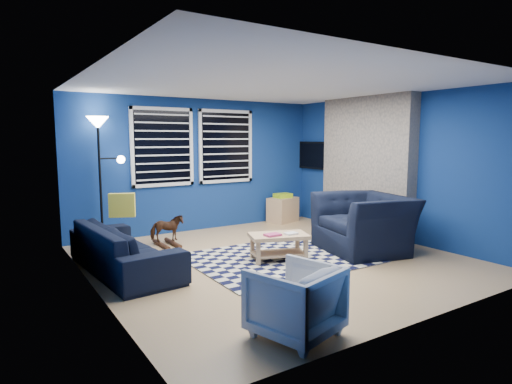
% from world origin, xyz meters
% --- Properties ---
extents(floor, '(5.00, 5.00, 0.00)m').
position_xyz_m(floor, '(0.00, 0.00, 0.00)').
color(floor, tan).
rests_on(floor, ground).
extents(ceiling, '(5.00, 5.00, 0.00)m').
position_xyz_m(ceiling, '(0.00, 0.00, 2.50)').
color(ceiling, white).
rests_on(ceiling, wall_back).
extents(wall_back, '(5.00, 0.00, 5.00)m').
position_xyz_m(wall_back, '(0.00, 2.50, 1.25)').
color(wall_back, navy).
rests_on(wall_back, floor).
extents(wall_left, '(0.00, 5.00, 5.00)m').
position_xyz_m(wall_left, '(-2.50, 0.00, 1.25)').
color(wall_left, navy).
rests_on(wall_left, floor).
extents(wall_right, '(0.00, 5.00, 5.00)m').
position_xyz_m(wall_right, '(2.50, 0.00, 1.25)').
color(wall_right, navy).
rests_on(wall_right, floor).
extents(fireplace, '(0.65, 2.00, 2.50)m').
position_xyz_m(fireplace, '(2.36, 0.50, 1.20)').
color(fireplace, gray).
rests_on(fireplace, floor).
extents(window_left, '(1.17, 0.06, 1.42)m').
position_xyz_m(window_left, '(-0.75, 2.46, 1.60)').
color(window_left, black).
rests_on(window_left, wall_back).
extents(window_right, '(1.17, 0.06, 1.42)m').
position_xyz_m(window_right, '(0.55, 2.46, 1.60)').
color(window_right, black).
rests_on(window_right, wall_back).
extents(tv, '(0.07, 1.00, 0.58)m').
position_xyz_m(tv, '(2.45, 2.00, 1.40)').
color(tv, black).
rests_on(tv, wall_right).
extents(rug, '(2.52, 2.02, 0.02)m').
position_xyz_m(rug, '(0.07, 0.01, 0.01)').
color(rug, black).
rests_on(rug, floor).
extents(sofa, '(2.20, 1.01, 0.63)m').
position_xyz_m(sofa, '(-2.00, 0.65, 0.31)').
color(sofa, black).
rests_on(sofa, floor).
extents(armchair_big, '(1.58, 1.45, 0.88)m').
position_xyz_m(armchair_big, '(1.44, -0.36, 0.44)').
color(armchair_big, black).
rests_on(armchair_big, floor).
extents(armchair_bent, '(0.85, 0.87, 0.64)m').
position_xyz_m(armchair_bent, '(-1.26, -2.07, 0.32)').
color(armchair_bent, gray).
rests_on(armchair_bent, floor).
extents(rocking_horse, '(0.37, 0.57, 0.45)m').
position_xyz_m(rocking_horse, '(-1.03, 1.62, 0.29)').
color(rocking_horse, '#4C2F18').
rests_on(rocking_horse, floor).
extents(coffee_table, '(0.93, 0.72, 0.41)m').
position_xyz_m(coffee_table, '(0.00, -0.08, 0.29)').
color(coffee_table, tan).
rests_on(coffee_table, rug).
extents(cabinet, '(0.71, 0.57, 0.61)m').
position_xyz_m(cabinet, '(1.79, 2.25, 0.27)').
color(cabinet, tan).
rests_on(cabinet, floor).
extents(floor_lamp, '(0.57, 0.35, 2.10)m').
position_xyz_m(floor_lamp, '(-1.88, 2.25, 1.72)').
color(floor_lamp, black).
rests_on(floor_lamp, floor).
extents(throw_pillow, '(0.37, 0.25, 0.34)m').
position_xyz_m(throw_pillow, '(-1.85, 1.22, 0.80)').
color(throw_pillow, yellow).
rests_on(throw_pillow, sofa).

